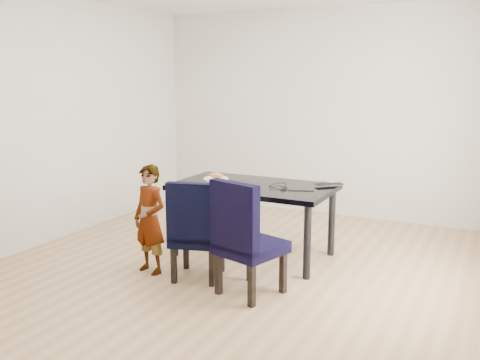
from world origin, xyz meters
The scene contains 11 objects.
floor centered at (0.00, 0.00, -0.01)m, with size 4.50×5.00×0.01m, color tan.
wall_back centered at (0.00, 2.50, 1.35)m, with size 4.50×0.01×2.70m, color silver.
wall_left centered at (-2.25, 0.00, 1.35)m, with size 0.01×5.00×2.70m, color silver.
dining_table centered at (0.00, 0.50, 0.38)m, with size 1.60×0.90×0.75m, color black.
chair_left centered at (-0.19, -0.28, 0.46)m, with size 0.45×0.46×0.93m, color black.
chair_right centered at (0.41, -0.40, 0.50)m, with size 0.48×0.50×1.00m, color black.
child centered at (-0.66, -0.37, 0.52)m, with size 0.38×0.25×1.03m, color orange.
plate centered at (-0.46, 0.55, 0.76)m, with size 0.27×0.27×0.01m, color white.
sandwich centered at (-0.46, 0.56, 0.80)m, with size 0.16×0.07×0.06m, color #B56B40.
laptop centered at (0.68, 0.80, 0.76)m, with size 0.29×0.19×0.02m, color black.
cable_tangle centered at (0.32, 0.39, 0.75)m, with size 0.16×0.16×0.01m, color black.
Camera 1 is at (2.27, -4.30, 1.84)m, focal length 40.00 mm.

